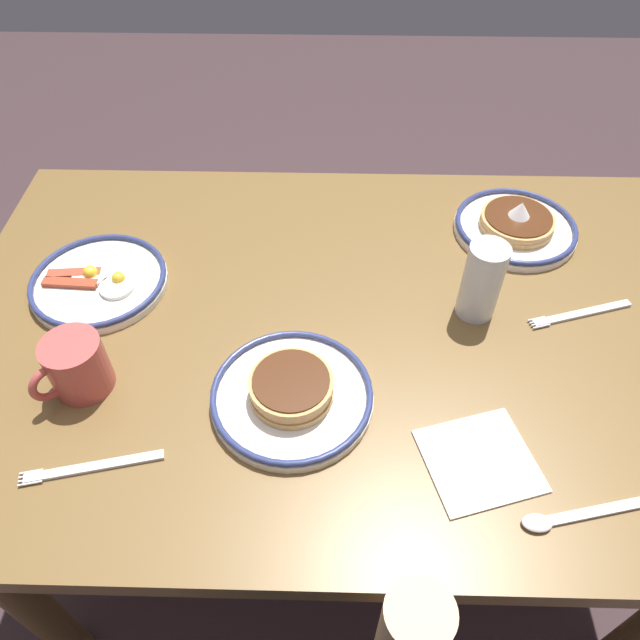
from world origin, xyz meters
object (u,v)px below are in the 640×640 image
at_px(paper_napkin, 479,460).
at_px(tea_spoon, 570,517).
at_px(drinking_glass, 481,284).
at_px(plate_center_pancakes, 99,281).
at_px(plate_far_companion, 292,393).
at_px(coffee_mug, 76,366).
at_px(fork_near, 92,467).
at_px(plate_near_main, 516,225).
at_px(fork_far, 580,314).

relative_size(paper_napkin, tea_spoon, 0.80).
bearing_deg(tea_spoon, drinking_glass, -79.31).
xyz_separation_m(plate_center_pancakes, plate_far_companion, (-0.36, 0.24, 0.01)).
bearing_deg(plate_center_pancakes, coffee_mug, 99.26).
relative_size(fork_near, tea_spoon, 1.04).
xyz_separation_m(plate_near_main, plate_center_pancakes, (0.78, 0.17, -0.00)).
xyz_separation_m(plate_near_main, fork_far, (-0.07, 0.22, -0.01)).
relative_size(plate_center_pancakes, tea_spoon, 1.29).
bearing_deg(plate_near_main, paper_napkin, 73.82).
bearing_deg(plate_center_pancakes, plate_near_main, -167.63).
height_order(coffee_mug, fork_near, coffee_mug).
distance_m(plate_near_main, drinking_glass, 0.25).
bearing_deg(coffee_mug, plate_far_companion, 176.28).
bearing_deg(paper_napkin, plate_center_pancakes, -28.17).
relative_size(coffee_mug, fork_far, 0.56).
bearing_deg(fork_far, fork_near, 22.19).
distance_m(fork_near, tea_spoon, 0.65).
relative_size(plate_near_main, drinking_glass, 1.66).
bearing_deg(plate_far_companion, tea_spoon, 154.66).
bearing_deg(plate_center_pancakes, drinking_glass, 176.13).
distance_m(coffee_mug, drinking_glass, 0.66).
bearing_deg(plate_near_main, drinking_glass, 62.70).
xyz_separation_m(paper_napkin, tea_spoon, (-0.11, 0.08, 0.00)).
xyz_separation_m(drinking_glass, paper_napkin, (0.04, 0.29, -0.06)).
bearing_deg(plate_near_main, tea_spoon, 86.03).
bearing_deg(fork_near, paper_napkin, -177.47).
relative_size(plate_center_pancakes, drinking_glass, 1.70).
bearing_deg(drinking_glass, plate_center_pancakes, -3.87).
xyz_separation_m(plate_near_main, coffee_mug, (0.74, 0.39, 0.03)).
xyz_separation_m(paper_napkin, fork_near, (0.54, 0.02, 0.00)).
bearing_deg(tea_spoon, fork_far, -106.78).
relative_size(paper_napkin, fork_far, 0.79).
bearing_deg(fork_far, coffee_mug, 11.68).
bearing_deg(plate_far_companion, drinking_glass, -147.46).
relative_size(fork_near, fork_far, 1.03).
height_order(plate_near_main, tea_spoon, plate_near_main).
distance_m(coffee_mug, fork_far, 0.83).
bearing_deg(fork_far, plate_center_pancakes, -3.46).
xyz_separation_m(plate_far_companion, tea_spoon, (-0.38, 0.18, -0.01)).
xyz_separation_m(plate_far_companion, fork_near, (0.27, 0.12, -0.02)).
bearing_deg(plate_far_companion, plate_near_main, -135.44).
distance_m(plate_center_pancakes, plate_far_companion, 0.43).
bearing_deg(plate_center_pancakes, plate_far_companion, 146.34).
distance_m(plate_far_companion, tea_spoon, 0.42).
height_order(plate_center_pancakes, drinking_glass, drinking_glass).
distance_m(plate_center_pancakes, drinking_glass, 0.67).
relative_size(plate_near_main, paper_napkin, 1.59).
height_order(plate_far_companion, coffee_mug, coffee_mug).
height_order(paper_napkin, fork_near, fork_near).
distance_m(coffee_mug, paper_napkin, 0.61).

